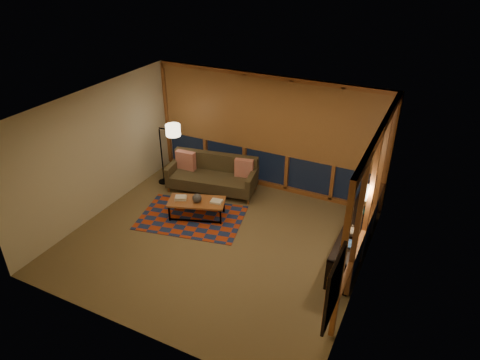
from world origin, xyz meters
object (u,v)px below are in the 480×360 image
at_px(sofa, 212,175).
at_px(coffee_table, 197,209).
at_px(floor_lamp, 162,153).
at_px(bookshelf, 354,237).

height_order(sofa, coffee_table, sofa).
bearing_deg(floor_lamp, sofa, 0.13).
distance_m(sofa, floor_lamp, 1.33).
distance_m(sofa, bookshelf, 3.57).
height_order(floor_lamp, bookshelf, floor_lamp).
bearing_deg(coffee_table, floor_lamp, 128.66).
height_order(sofa, floor_lamp, floor_lamp).
height_order(coffee_table, bookshelf, bookshelf).
xyz_separation_m(sofa, coffee_table, (0.24, -1.09, -0.22)).
bearing_deg(coffee_table, bookshelf, -13.67).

